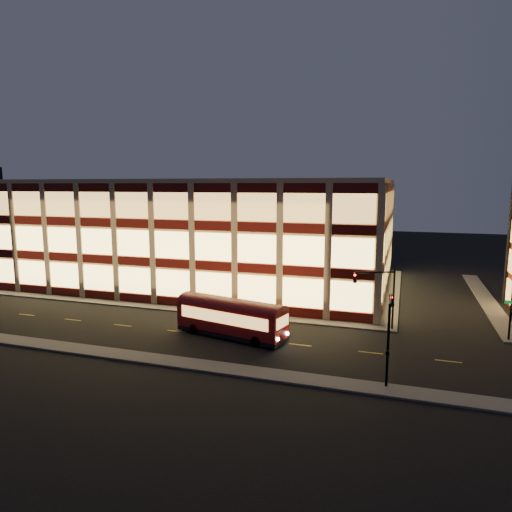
% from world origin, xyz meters
% --- Properties ---
extents(ground, '(200.00, 200.00, 0.00)m').
position_xyz_m(ground, '(0.00, 0.00, 0.00)').
color(ground, black).
rests_on(ground, ground).
extents(sidewalk_office_south, '(54.00, 2.00, 0.15)m').
position_xyz_m(sidewalk_office_south, '(-3.00, 1.00, 0.07)').
color(sidewalk_office_south, '#514F4C').
rests_on(sidewalk_office_south, ground).
extents(sidewalk_office_east, '(2.00, 30.00, 0.15)m').
position_xyz_m(sidewalk_office_east, '(23.00, 17.00, 0.07)').
color(sidewalk_office_east, '#514F4C').
rests_on(sidewalk_office_east, ground).
extents(sidewalk_tower_west, '(2.00, 30.00, 0.15)m').
position_xyz_m(sidewalk_tower_west, '(34.00, 17.00, 0.07)').
color(sidewalk_tower_west, '#514F4C').
rests_on(sidewalk_tower_west, ground).
extents(sidewalk_near, '(100.00, 2.00, 0.15)m').
position_xyz_m(sidewalk_near, '(0.00, -13.00, 0.07)').
color(sidewalk_near, '#514F4C').
rests_on(sidewalk_near, ground).
extents(office_building, '(50.45, 30.45, 14.50)m').
position_xyz_m(office_building, '(-2.91, 16.91, 7.25)').
color(office_building, tan).
rests_on(office_building, ground).
extents(traffic_signal_far, '(3.79, 1.87, 6.00)m').
position_xyz_m(traffic_signal_far, '(22.21, 0.24, 4.11)').
color(traffic_signal_far, black).
rests_on(traffic_signal_far, ground).
extents(traffic_signal_near, '(0.32, 4.45, 6.00)m').
position_xyz_m(traffic_signal_near, '(23.50, -11.03, 4.13)').
color(traffic_signal_near, black).
rests_on(traffic_signal_near, ground).
extents(trolley_bus, '(10.92, 4.96, 3.59)m').
position_xyz_m(trolley_bus, '(9.46, -5.72, 1.99)').
color(trolley_bus, '#7A0607').
rests_on(trolley_bus, ground).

